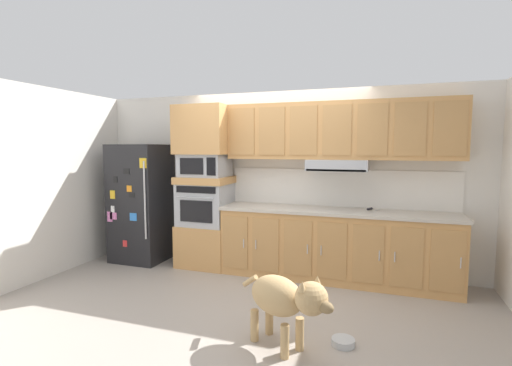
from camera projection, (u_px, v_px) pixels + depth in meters
name	position (u px, v px, depth m)	size (l,w,h in m)	color
ground_plane	(254.00, 292.00, 4.41)	(9.60, 9.60, 0.00)	#9E9389
back_kitchen_wall	(279.00, 180.00, 5.34)	(6.20, 0.12, 2.50)	silver
side_panel_left	(66.00, 181.00, 5.20)	(0.12, 7.10, 2.50)	silver
refrigerator	(141.00, 203.00, 5.63)	(0.76, 0.73, 1.76)	black
oven_base_cabinet	(206.00, 245.00, 5.41)	(0.74, 0.62, 0.60)	tan
built_in_oven	(206.00, 204.00, 5.35)	(0.70, 0.62, 0.60)	#A8AAAF
appliance_mid_shelf	(205.00, 180.00, 5.32)	(0.74, 0.62, 0.10)	tan
microwave	(205.00, 165.00, 5.30)	(0.64, 0.54, 0.32)	#A8AAAF
appliance_upper_cabinet	(205.00, 130.00, 5.25)	(0.74, 0.62, 0.68)	tan
lower_cabinet_run	(335.00, 246.00, 4.80)	(2.97, 0.63, 0.88)	tan
countertop_slab	(336.00, 211.00, 4.76)	(3.01, 0.64, 0.04)	#BCB2A3
backsplash_panel	(339.00, 188.00, 5.00)	(3.01, 0.02, 0.50)	silver
upper_cabinet_with_hood	(338.00, 133.00, 4.77)	(2.97, 0.48, 0.88)	tan
screwdriver	(370.00, 209.00, 4.73)	(0.16, 0.16, 0.03)	black
dog	(285.00, 298.00, 3.11)	(0.94, 0.60, 0.70)	tan
dog_food_bowl	(343.00, 342.00, 3.22)	(0.20, 0.20, 0.06)	#B2B7BC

